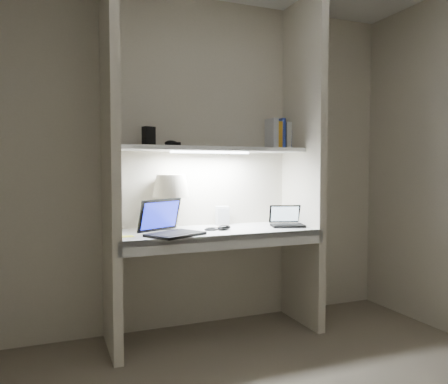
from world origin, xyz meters
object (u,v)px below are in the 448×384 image
laptop_main (169,227)px  table_lamp (171,192)px  laptop_netbook (287,221)px  speaker (222,216)px  book_row (281,135)px

laptop_main → table_lamp: bearing=43.5°
laptop_netbook → speaker: 0.50m
laptop_main → book_row: bearing=-11.6°
laptop_netbook → speaker: laptop_netbook is taller
laptop_main → laptop_netbook: size_ratio=1.54×
speaker → book_row: size_ratio=0.60×
laptop_main → book_row: book_row is taller
speaker → laptop_netbook: bearing=-12.7°
laptop_main → laptop_netbook: bearing=-23.4°
book_row → speaker: bearing=177.2°
speaker → laptop_main: bearing=-128.2°
laptop_main → speaker: size_ratio=3.07×
laptop_netbook → book_row: (0.07, 0.23, 0.67)m
book_row → table_lamp: bearing=-177.1°
book_row → laptop_netbook: bearing=-108.2°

